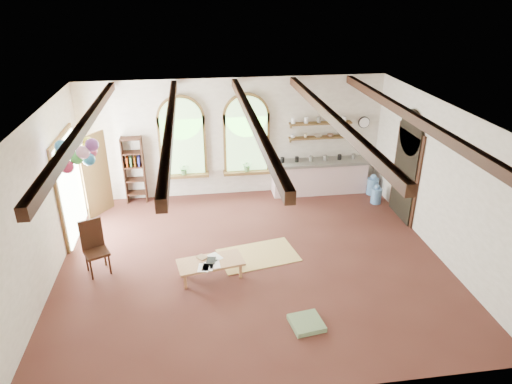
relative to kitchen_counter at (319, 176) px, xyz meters
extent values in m
plane|color=#552B23|center=(-2.30, -3.20, -0.48)|extent=(8.00, 8.00, 0.00)
cube|color=brown|center=(-3.70, 0.24, 0.97)|extent=(1.24, 0.08, 1.64)
cylinder|color=brown|center=(-3.70, 0.24, 1.72)|extent=(1.24, 0.08, 1.24)
cube|color=#8AC174|center=(-3.70, 0.20, 0.97)|extent=(1.10, 0.04, 1.50)
cube|color=brown|center=(-3.70, 0.15, 0.18)|extent=(1.30, 0.28, 0.08)
cube|color=brown|center=(-2.00, 0.24, 0.97)|extent=(1.24, 0.08, 1.64)
cylinder|color=brown|center=(-2.00, 0.24, 1.72)|extent=(1.24, 0.08, 1.24)
cube|color=#8AC174|center=(-2.00, 0.20, 0.97)|extent=(1.10, 0.04, 1.50)
cube|color=brown|center=(-2.00, 0.15, 0.18)|extent=(1.30, 0.28, 0.08)
cube|color=brown|center=(-6.25, -1.40, 0.67)|extent=(0.10, 1.90, 2.50)
cube|color=black|center=(1.65, -1.70, 0.62)|extent=(0.10, 1.30, 2.40)
cube|color=silver|center=(0.00, 0.00, -0.05)|extent=(2.60, 0.55, 0.86)
cube|color=slate|center=(0.00, 0.00, 0.42)|extent=(2.68, 0.62, 0.08)
cube|color=brown|center=(0.00, 0.18, 1.07)|extent=(1.70, 0.24, 0.04)
cube|color=brown|center=(0.00, 0.18, 1.47)|extent=(1.70, 0.24, 0.04)
cylinder|color=black|center=(1.25, 0.25, 1.42)|extent=(0.32, 0.04, 0.32)
cube|color=#3A1E12|center=(-5.25, 0.12, 0.42)|extent=(0.03, 0.32, 1.80)
cube|color=#3A1E12|center=(-4.75, 0.12, 0.42)|extent=(0.03, 0.32, 1.80)
cube|color=tan|center=(-3.21, -3.66, -0.13)|extent=(1.38, 0.82, 0.05)
cube|color=tan|center=(-3.72, -3.96, -0.31)|extent=(0.06, 0.06, 0.33)
cube|color=tan|center=(-2.62, -3.77, -0.31)|extent=(0.06, 0.06, 0.33)
cube|color=tan|center=(-3.79, -3.55, -0.31)|extent=(0.06, 0.06, 0.33)
cube|color=tan|center=(-2.70, -3.35, -0.31)|extent=(0.06, 0.06, 0.33)
cube|color=#3A1E12|center=(-5.46, -3.18, -0.01)|extent=(0.59, 0.59, 0.05)
cube|color=#3A1E12|center=(-5.55, -2.99, 0.33)|extent=(0.43, 0.22, 0.66)
cube|color=#D5B66A|center=(-2.16, -3.02, -0.47)|extent=(1.82, 1.32, 0.02)
cube|color=gray|center=(-1.64, -5.32, -0.43)|extent=(0.61, 0.61, 0.09)
cylinder|color=#5F91CC|center=(1.45, -0.34, -0.25)|extent=(0.31, 0.31, 0.46)
sphere|color=#5F91CC|center=(1.45, -0.34, 0.04)|extent=(0.16, 0.16, 0.16)
cylinder|color=#5F91CC|center=(1.34, -0.90, -0.27)|extent=(0.28, 0.28, 0.42)
sphere|color=#5F91CC|center=(1.34, -0.90, -0.01)|extent=(0.15, 0.15, 0.15)
cylinder|color=white|center=(-5.70, -2.40, 2.30)|extent=(0.01, 0.01, 0.85)
sphere|color=#216991|center=(-5.51, -2.38, 1.69)|extent=(0.26, 0.26, 0.26)
sphere|color=#C34164|center=(-5.47, -2.23, 1.81)|extent=(0.26, 0.26, 0.26)
sphere|color=yellow|center=(-5.55, -2.06, 1.93)|extent=(0.26, 0.26, 0.26)
sphere|color=white|center=(-5.72, -2.21, 2.05)|extent=(0.26, 0.26, 0.26)
sphere|color=orange|center=(-5.87, -2.17, 1.69)|extent=(0.26, 0.26, 0.26)
sphere|color=#5C9841|center=(-6.04, -2.25, 1.81)|extent=(0.26, 0.26, 0.26)
sphere|color=#C771F0|center=(-5.89, -2.42, 1.93)|extent=(0.26, 0.26, 0.26)
sphere|color=#3394DC|center=(-5.93, -2.57, 2.05)|extent=(0.26, 0.26, 0.26)
sphere|color=#C62C57|center=(-5.85, -2.74, 1.69)|extent=(0.26, 0.26, 0.26)
sphere|color=#4EDD57|center=(-5.68, -2.59, 1.81)|extent=(0.26, 0.26, 0.26)
sphere|color=#FBB9E8|center=(-5.53, -2.63, 1.93)|extent=(0.26, 0.26, 0.26)
sphere|color=purple|center=(-5.36, -2.55, 2.05)|extent=(0.26, 0.26, 0.26)
imported|color=olive|center=(-3.44, -3.55, -0.10)|extent=(0.25, 0.27, 0.02)
cube|color=black|center=(-3.20, -3.64, -0.10)|extent=(0.21, 0.28, 0.01)
imported|color=#598C4C|center=(-3.70, 0.12, 0.37)|extent=(0.27, 0.23, 0.30)
imported|color=#598C4C|center=(-2.00, 0.12, 0.37)|extent=(0.27, 0.23, 0.30)
imported|color=white|center=(-0.75, 0.18, 1.14)|extent=(0.12, 0.10, 0.10)
imported|color=beige|center=(-0.40, 0.18, 1.14)|extent=(0.10, 0.10, 0.09)
imported|color=beige|center=(-0.05, 0.18, 1.12)|extent=(0.22, 0.22, 0.05)
imported|color=#8C664C|center=(0.30, 0.18, 1.12)|extent=(0.20, 0.20, 0.06)
imported|color=slate|center=(0.65, 0.18, 1.19)|extent=(0.18, 0.18, 0.19)
camera|label=1|loc=(-3.38, -11.33, 4.96)|focal=32.00mm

